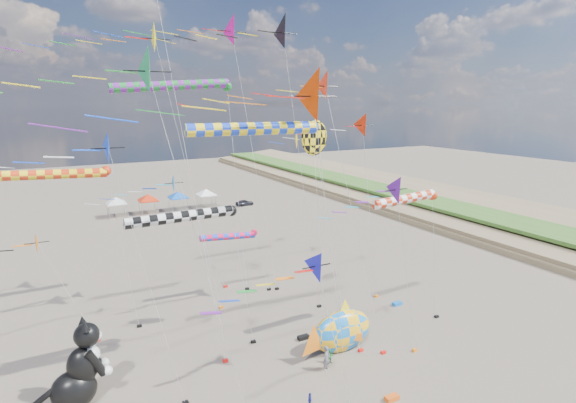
{
  "coord_description": "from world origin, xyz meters",
  "views": [
    {
      "loc": [
        -14.86,
        -15.13,
        17.95
      ],
      "look_at": [
        -0.33,
        12.0,
        11.23
      ],
      "focal_mm": 28.0,
      "sensor_mm": 36.0,
      "label": 1
    }
  ],
  "objects_px": {
    "fish_inflatable": "(342,331)",
    "parked_car": "(245,203)",
    "cat_inflatable": "(77,363)",
    "person_adult": "(327,358)",
    "child_green": "(330,357)",
    "child_blue": "(310,400)"
  },
  "relations": [
    {
      "from": "fish_inflatable",
      "to": "person_adult",
      "type": "distance_m",
      "value": 3.08
    },
    {
      "from": "cat_inflatable",
      "to": "person_adult",
      "type": "height_order",
      "value": "cat_inflatable"
    },
    {
      "from": "child_green",
      "to": "child_blue",
      "type": "xyz_separation_m",
      "value": [
        -3.68,
        -3.35,
        -0.04
      ]
    },
    {
      "from": "child_green",
      "to": "parked_car",
      "type": "bearing_deg",
      "value": 92.88
    },
    {
      "from": "cat_inflatable",
      "to": "parked_car",
      "type": "distance_m",
      "value": 54.79
    },
    {
      "from": "fish_inflatable",
      "to": "parked_car",
      "type": "xyz_separation_m",
      "value": [
        12.41,
        48.15,
        -0.9
      ]
    },
    {
      "from": "child_green",
      "to": "child_blue",
      "type": "distance_m",
      "value": 4.97
    },
    {
      "from": "person_adult",
      "to": "child_green",
      "type": "relative_size",
      "value": 1.8
    },
    {
      "from": "fish_inflatable",
      "to": "child_blue",
      "type": "height_order",
      "value": "fish_inflatable"
    },
    {
      "from": "cat_inflatable",
      "to": "child_green",
      "type": "height_order",
      "value": "cat_inflatable"
    },
    {
      "from": "cat_inflatable",
      "to": "child_blue",
      "type": "distance_m",
      "value": 14.21
    },
    {
      "from": "child_blue",
      "to": "child_green",
      "type": "bearing_deg",
      "value": -7.73
    },
    {
      "from": "fish_inflatable",
      "to": "child_green",
      "type": "xyz_separation_m",
      "value": [
        -1.77,
        -1.19,
        -0.95
      ]
    },
    {
      "from": "child_green",
      "to": "child_blue",
      "type": "bearing_deg",
      "value": -118.76
    },
    {
      "from": "child_green",
      "to": "child_blue",
      "type": "relative_size",
      "value": 1.08
    },
    {
      "from": "parked_car",
      "to": "child_blue",
      "type": "bearing_deg",
      "value": 157.7
    },
    {
      "from": "cat_inflatable",
      "to": "child_blue",
      "type": "bearing_deg",
      "value": -33.66
    },
    {
      "from": "fish_inflatable",
      "to": "person_adult",
      "type": "height_order",
      "value": "fish_inflatable"
    },
    {
      "from": "cat_inflatable",
      "to": "parked_car",
      "type": "relative_size",
      "value": 1.68
    },
    {
      "from": "child_green",
      "to": "parked_car",
      "type": "relative_size",
      "value": 0.31
    },
    {
      "from": "cat_inflatable",
      "to": "parked_car",
      "type": "xyz_separation_m",
      "value": [
        30.06,
        45.76,
        -2.16
      ]
    },
    {
      "from": "person_adult",
      "to": "parked_car",
      "type": "relative_size",
      "value": 0.56
    }
  ]
}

